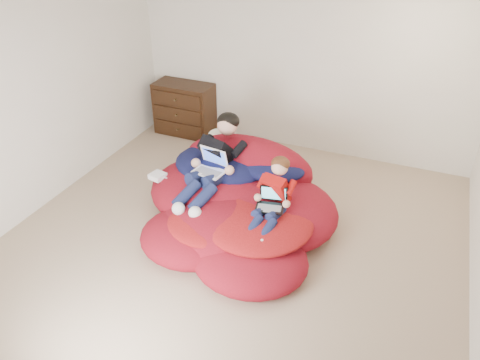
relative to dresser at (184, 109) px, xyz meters
The scene contains 9 objects.
room_shell 2.91m from the dresser, 50.82° to the right, with size 5.10×5.10×2.77m.
dresser is the anchor object (origin of this frame).
beanbag_pile 2.59m from the dresser, 47.82° to the right, with size 2.39×2.33×0.86m.
cream_pillow 1.59m from the dresser, 43.08° to the right, with size 0.39×0.25×0.25m, color silver.
older_boy 2.19m from the dresser, 51.09° to the right, with size 0.50×1.36×0.77m.
younger_boy 3.07m from the dresser, 43.18° to the right, with size 0.33×0.90×0.65m.
laptop_white 2.29m from the dresser, 53.16° to the right, with size 0.39×0.37×0.26m.
laptop_black 3.09m from the dresser, 43.73° to the right, with size 0.34×0.32×0.22m.
power_adapter 2.09m from the dresser, 70.55° to the right, with size 0.17×0.17×0.06m, color white.
Camera 1 is at (1.69, -3.85, 3.40)m, focal length 35.00 mm.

